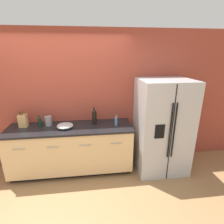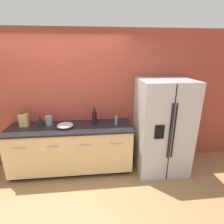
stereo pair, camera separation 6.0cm
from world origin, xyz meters
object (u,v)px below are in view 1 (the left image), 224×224
object	(u,v)px
wine_bottle	(94,116)
steel_canister	(48,121)
refrigerator	(162,126)
mixing_bowl	(65,126)
oil_bottle	(40,121)
knife_block	(23,121)
soap_dispenser	(116,121)

from	to	relation	value
wine_bottle	steel_canister	xyz separation A→B (m)	(-0.83, 0.02, -0.06)
refrigerator	wine_bottle	world-z (taller)	refrigerator
refrigerator	wine_bottle	size ratio (longest dim) A/B	5.57
mixing_bowl	steel_canister	bearing A→B (deg)	154.87
wine_bottle	oil_bottle	distance (m)	0.98
wine_bottle	oil_bottle	world-z (taller)	wine_bottle
wine_bottle	refrigerator	bearing A→B (deg)	-8.13
wine_bottle	knife_block	bearing A→B (deg)	179.22
knife_block	steel_canister	size ratio (longest dim) A/B	1.65
wine_bottle	mixing_bowl	distance (m)	0.55
steel_canister	oil_bottle	bearing A→B (deg)	-169.26
wine_bottle	mixing_bowl	bearing A→B (deg)	-167.01
wine_bottle	steel_canister	bearing A→B (deg)	178.31
mixing_bowl	knife_block	bearing A→B (deg)	169.44
soap_dispenser	mixing_bowl	distance (m)	0.91
steel_canister	mixing_bowl	bearing A→B (deg)	-25.13
soap_dispenser	oil_bottle	xyz separation A→B (m)	(-1.36, 0.12, 0.02)
soap_dispenser	steel_canister	distance (m)	1.23
knife_block	oil_bottle	bearing A→B (deg)	-3.91
wine_bottle	mixing_bowl	size ratio (longest dim) A/B	1.09
knife_block	mixing_bowl	world-z (taller)	knife_block
knife_block	mixing_bowl	xyz separation A→B (m)	(0.74, -0.14, -0.08)
knife_block	soap_dispenser	bearing A→B (deg)	-4.88
knife_block	oil_bottle	world-z (taller)	knife_block
wine_bottle	soap_dispenser	distance (m)	0.41
soap_dispenser	oil_bottle	size ratio (longest dim) A/B	0.93
oil_bottle	steel_canister	size ratio (longest dim) A/B	1.09
knife_block	soap_dispenser	world-z (taller)	knife_block
mixing_bowl	refrigerator	bearing A→B (deg)	-1.86
refrigerator	soap_dispenser	distance (m)	0.87
steel_canister	mixing_bowl	size ratio (longest dim) A/B	0.65
oil_bottle	mixing_bowl	xyz separation A→B (m)	(0.45, -0.12, -0.06)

